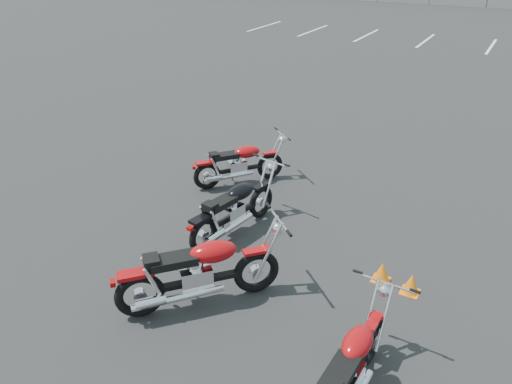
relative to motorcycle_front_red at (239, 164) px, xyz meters
The scene contains 8 objects.
ground 2.13m from the motorcycle_front_red, 64.15° to the right, with size 120.00×120.00×0.00m, color black.
motorcycle_front_red is the anchor object (origin of this frame).
motorcycle_second_black 1.94m from the motorcycle_front_red, 61.78° to the right, with size 0.86×2.14×1.05m.
motorcycle_third_red 3.83m from the motorcycle_front_red, 67.36° to the right, with size 1.95×2.07×1.18m.
motorcycle_rear_red 5.64m from the motorcycle_front_red, 47.10° to the right, with size 0.81×2.09×1.02m.
training_cone_near 3.98m from the motorcycle_front_red, 26.86° to the right, with size 0.26×0.26×0.31m.
training_cone_far 4.41m from the motorcycle_front_red, 25.03° to the right, with size 0.26×0.26×0.31m.
parking_line_stripes 18.20m from the motorcycle_front_red, 95.02° to the left, with size 15.12×4.00×0.01m.
Camera 1 is at (3.93, -6.12, 4.61)m, focal length 35.00 mm.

